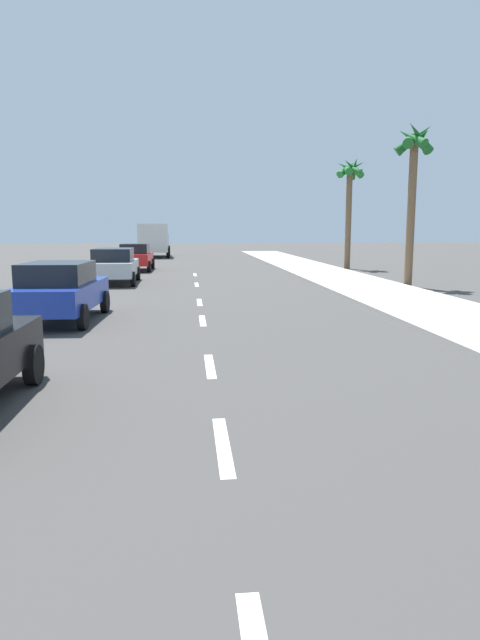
# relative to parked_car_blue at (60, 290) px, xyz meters

# --- Properties ---
(ground_plane) EXTENTS (160.00, 160.00, 0.00)m
(ground_plane) POSITION_rel_parked_car_blue_xyz_m (3.75, 0.26, -0.84)
(ground_plane) COLOR #423F3D
(sidewalk_strip) EXTENTS (3.60, 80.00, 0.14)m
(sidewalk_strip) POSITION_rel_parked_car_blue_xyz_m (10.60, 2.26, -0.77)
(sidewalk_strip) COLOR #B2ADA3
(sidewalk_strip) RESTS_ON ground
(lane_stripe_3) EXTENTS (0.16, 1.80, 0.01)m
(lane_stripe_3) POSITION_rel_parked_car_blue_xyz_m (3.75, -9.10, -0.83)
(lane_stripe_3) COLOR white
(lane_stripe_3) RESTS_ON ground
(lane_stripe_4) EXTENTS (0.16, 1.80, 0.01)m
(lane_stripe_4) POSITION_rel_parked_car_blue_xyz_m (3.75, -5.34, -0.83)
(lane_stripe_4) COLOR white
(lane_stripe_4) RESTS_ON ground
(lane_stripe_5) EXTENTS (0.16, 1.80, 0.01)m
(lane_stripe_5) POSITION_rel_parked_car_blue_xyz_m (3.75, -0.29, -0.83)
(lane_stripe_5) COLOR white
(lane_stripe_5) RESTS_ON ground
(lane_stripe_6) EXTENTS (0.16, 1.80, 0.01)m
(lane_stripe_6) POSITION_rel_parked_car_blue_xyz_m (3.75, 3.52, -0.83)
(lane_stripe_6) COLOR white
(lane_stripe_6) RESTS_ON ground
(lane_stripe_7) EXTENTS (0.16, 1.80, 0.01)m
(lane_stripe_7) POSITION_rel_parked_car_blue_xyz_m (3.75, 9.52, -0.83)
(lane_stripe_7) COLOR white
(lane_stripe_7) RESTS_ON ground
(lane_stripe_8) EXTENTS (0.16, 1.80, 0.01)m
(lane_stripe_8) POSITION_rel_parked_car_blue_xyz_m (3.75, 14.90, -0.83)
(lane_stripe_8) COLOR white
(lane_stripe_8) RESTS_ON ground
(parked_car_blue) EXTENTS (2.10, 4.30, 1.57)m
(parked_car_blue) POSITION_rel_parked_car_blue_xyz_m (0.00, 0.00, 0.00)
(parked_car_blue) COLOR #1E389E
(parked_car_blue) RESTS_ON ground
(parked_car_silver) EXTENTS (2.09, 4.45, 1.57)m
(parked_car_silver) POSITION_rel_parked_car_blue_xyz_m (0.11, 10.34, 0.00)
(parked_car_silver) COLOR #B7BABF
(parked_car_silver) RESTS_ON ground
(parked_car_red) EXTENTS (1.96, 4.12, 1.57)m
(parked_car_red) POSITION_rel_parked_car_blue_xyz_m (0.37, 18.14, -0.00)
(parked_car_red) COLOR red
(parked_car_red) RESTS_ON ground
(delivery_truck) EXTENTS (2.78, 6.29, 2.80)m
(delivery_truck) POSITION_rel_parked_car_blue_xyz_m (0.52, 33.89, 0.67)
(delivery_truck) COLOR #23478C
(delivery_truck) RESTS_ON ground
(palm_tree_far) EXTENTS (1.66, 1.68, 6.76)m
(palm_tree_far) POSITION_rel_parked_car_blue_xyz_m (12.63, 7.80, 4.27)
(palm_tree_far) COLOR brown
(palm_tree_far) RESTS_ON ground
(palm_tree_distant) EXTENTS (1.93, 1.94, 6.65)m
(palm_tree_distant) POSITION_rel_parked_car_blue_xyz_m (13.03, 18.49, 4.32)
(palm_tree_distant) COLOR brown
(palm_tree_distant) RESTS_ON ground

